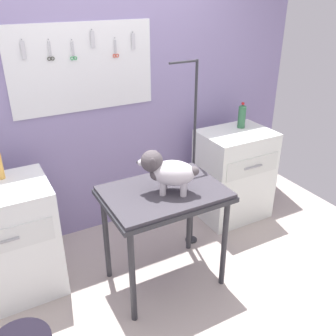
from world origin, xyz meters
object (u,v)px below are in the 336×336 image
counter_left (1,243)px  cabinet_right (234,175)px  grooming_arm (193,166)px  grooming_table (164,201)px  soda_bottle (242,116)px  dog (167,171)px

counter_left → cabinet_right: 2.20m
grooming_arm → cabinet_right: bearing=17.9°
grooming_arm → counter_left: grooming_arm is taller
counter_left → grooming_table: bearing=-23.0°
grooming_arm → cabinet_right: 0.73m
grooming_table → soda_bottle: soda_bottle is taller
grooming_arm → dog: bearing=-141.0°
dog → soda_bottle: 1.35m
grooming_table → soda_bottle: bearing=27.6°
counter_left → soda_bottle: bearing=3.5°
counter_left → cabinet_right: cabinet_right is taller
counter_left → cabinet_right: (2.20, 0.06, 0.01)m
grooming_arm → cabinet_right: size_ratio=1.83×
counter_left → grooming_arm: bearing=-5.2°
cabinet_right → soda_bottle: 0.59m
grooming_arm → soda_bottle: size_ratio=6.65×
grooming_arm → counter_left: 1.62m
grooming_arm → dog: 0.62m
grooming_arm → cabinet_right: grooming_arm is taller
counter_left → cabinet_right: bearing=1.5°
grooming_table → counter_left: 1.26m
grooming_table → cabinet_right: 1.24m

